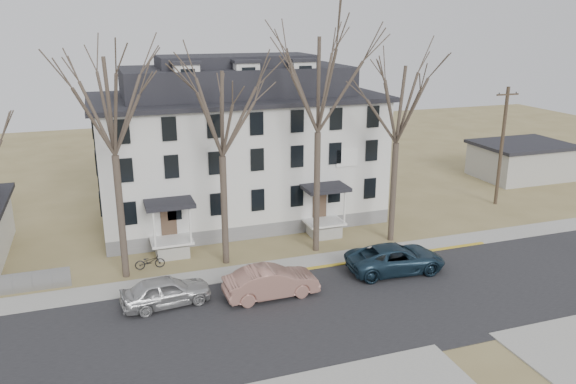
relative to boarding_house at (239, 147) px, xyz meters
name	(u,v)px	position (x,y,z in m)	size (l,w,h in m)	color
ground	(371,327)	(2.00, -17.95, -5.38)	(120.00, 120.00, 0.00)	olive
main_road	(353,308)	(2.00, -15.95, -5.38)	(120.00, 10.00, 0.04)	#27272A
far_sidewalk	(312,263)	(2.00, -9.95, -5.38)	(120.00, 2.00, 0.08)	#A09F97
yellow_curb	(390,258)	(7.00, -10.85, -5.38)	(14.00, 0.25, 0.06)	gold
boarding_house	(239,147)	(0.00, 0.00, 0.00)	(20.80, 12.36, 12.05)	slate
distant_building	(521,160)	(28.00, 2.05, -3.70)	(8.50, 6.50, 3.35)	#A09F97
tree_far_left	(110,100)	(-9.00, -8.15, 4.96)	(8.40, 8.40, 13.72)	#473B31
tree_mid_left	(221,108)	(-3.00, -8.15, 4.22)	(7.80, 7.80, 12.74)	#473B31
tree_center	(319,78)	(3.00, -8.15, 5.71)	(9.00, 9.00, 14.70)	#473B31
tree_mid_right	(398,99)	(8.50, -8.15, 4.22)	(7.80, 7.80, 12.74)	#473B31
utility_pole_far	(502,145)	(20.50, -3.95, -0.47)	(2.00, 0.28, 9.50)	#3D3023
car_silver	(166,292)	(-7.20, -12.52, -4.58)	(1.88, 4.67, 1.59)	#B2B2B2
car_tan	(271,283)	(-1.70, -13.39, -4.54)	(1.79, 5.12, 1.69)	#9E6D60
car_navy	(396,259)	(6.25, -12.76, -4.56)	(2.72, 5.89, 1.64)	#1A2E3F
bicycle_left	(150,262)	(-7.56, -7.63, -4.91)	(0.62, 1.77, 0.93)	black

